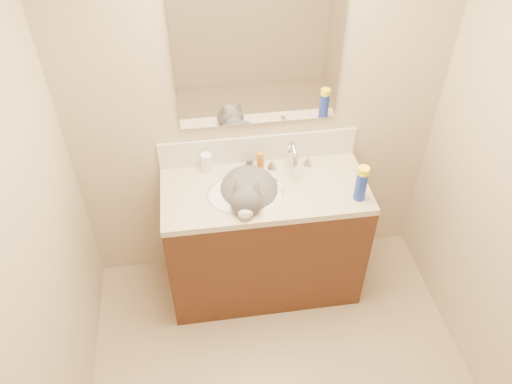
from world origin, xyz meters
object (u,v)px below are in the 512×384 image
object	(u,v)px
cat	(249,194)
basin	(245,202)
amber_bottle	(260,160)
vanity_cabinet	(264,241)
spray_can	(361,186)
pill_bottle	(207,163)
silver_jar	(249,162)
faucet	(292,159)

from	to	relation	value
cat	basin	bearing A→B (deg)	-152.86
cat	amber_bottle	distance (m)	0.25
vanity_cabinet	basin	size ratio (longest dim) A/B	2.67
basin	spray_can	size ratio (longest dim) A/B	2.52
cat	pill_bottle	distance (m)	0.33
silver_jar	amber_bottle	world-z (taller)	amber_bottle
basin	amber_bottle	world-z (taller)	amber_bottle
pill_bottle	silver_jar	world-z (taller)	pill_bottle
vanity_cabinet	pill_bottle	bearing A→B (deg)	146.83
basin	amber_bottle	size ratio (longest dim) A/B	4.28
basin	pill_bottle	bearing A→B (deg)	129.83
vanity_cabinet	faucet	size ratio (longest dim) A/B	4.29
faucet	cat	bearing A→B (deg)	-149.84
basin	cat	distance (m)	0.06
pill_bottle	spray_can	xyz separation A→B (m)	(0.83, -0.37, 0.03)
faucet	pill_bottle	world-z (taller)	faucet
faucet	silver_jar	distance (m)	0.26
vanity_cabinet	amber_bottle	bearing A→B (deg)	89.21
silver_jar	basin	bearing A→B (deg)	-102.69
amber_bottle	spray_can	world-z (taller)	spray_can
cat	spray_can	world-z (taller)	cat
basin	spray_can	world-z (taller)	spray_can
amber_bottle	spray_can	distance (m)	0.62
vanity_cabinet	spray_can	world-z (taller)	spray_can
faucet	spray_can	size ratio (longest dim) A/B	1.57
pill_bottle	cat	bearing A→B (deg)	-46.25
faucet	spray_can	world-z (taller)	faucet
pill_bottle	faucet	bearing A→B (deg)	-8.14
vanity_cabinet	silver_jar	bearing A→B (deg)	106.81
cat	amber_bottle	xyz separation A→B (m)	(0.10, 0.22, 0.06)
amber_bottle	faucet	bearing A→B (deg)	-18.19
vanity_cabinet	pill_bottle	size ratio (longest dim) A/B	10.06
basin	vanity_cabinet	bearing A→B (deg)	14.04
spray_can	silver_jar	bearing A→B (deg)	146.76
pill_bottle	silver_jar	distance (m)	0.26
silver_jar	spray_can	xyz separation A→B (m)	(0.57, -0.38, 0.06)
spray_can	pill_bottle	bearing A→B (deg)	155.92
basin	silver_jar	distance (m)	0.27
vanity_cabinet	basin	distance (m)	0.40
spray_can	amber_bottle	bearing A→B (deg)	144.84
vanity_cabinet	spray_can	size ratio (longest dim) A/B	6.71
spray_can	cat	bearing A→B (deg)	167.16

